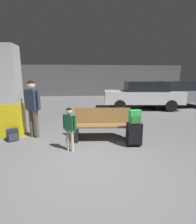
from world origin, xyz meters
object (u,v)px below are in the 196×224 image
object	(u,v)px
bench	(103,124)
backpack_dark_floor	(13,135)
suitcase	(134,134)
backpack_bright	(135,117)
adult	(32,103)
structural_pillar	(10,93)
parked_car_near	(143,94)
child	(70,125)
parked_car_side	(172,93)

from	to	relation	value
bench	backpack_dark_floor	world-z (taller)	bench
suitcase	backpack_bright	size ratio (longest dim) A/B	1.78
adult	bench	bearing A→B (deg)	-10.48
structural_pillar	adult	bearing A→B (deg)	-14.55
backpack_bright	parked_car_near	distance (m)	5.41
structural_pillar	parked_car_near	xyz separation A→B (m)	(5.35, 3.98, -0.49)
adult	parked_car_near	xyz separation A→B (m)	(4.69, 4.15, -0.22)
bench	child	distance (m)	1.11
suitcase	parked_car_side	bearing A→B (deg)	54.78
adult	parked_car_side	bearing A→B (deg)	34.90
backpack_bright	adult	xyz separation A→B (m)	(-2.73, 0.90, 0.25)
structural_pillar	parked_car_near	distance (m)	6.68
bench	parked_car_side	bearing A→B (deg)	47.05
parked_car_side	structural_pillar	bearing A→B (deg)	-148.57
suitcase	backpack_bright	world-z (taller)	backpack_bright
adult	parked_car_side	distance (m)	8.09
backpack_bright	backpack_dark_floor	size ratio (longest dim) A/B	1.00
backpack_dark_floor	parked_car_near	bearing A→B (deg)	40.27
backpack_dark_floor	structural_pillar	bearing A→B (deg)	107.65
structural_pillar	backpack_dark_floor	size ratio (longest dim) A/B	7.70
bench	suitcase	size ratio (longest dim) A/B	2.69
parked_car_side	parked_car_near	world-z (taller)	same
suitcase	adult	bearing A→B (deg)	161.86
adult	backpack_dark_floor	size ratio (longest dim) A/B	4.86
child	parked_car_near	distance (m)	6.30
bench	adult	world-z (taller)	adult
adult	backpack_dark_floor	bearing A→B (deg)	-153.55
child	parked_car_near	bearing A→B (deg)	55.61
bench	backpack_bright	distance (m)	0.98
backpack_dark_floor	suitcase	bearing A→B (deg)	-11.05
bench	parked_car_side	size ratio (longest dim) A/B	0.38
bench	backpack_dark_floor	bearing A→B (deg)	177.55
backpack_dark_floor	parked_car_side	size ratio (longest dim) A/B	0.08
structural_pillar	bench	size ratio (longest dim) A/B	1.61
structural_pillar	parked_car_near	size ratio (longest dim) A/B	0.62
backpack_dark_floor	parked_car_near	size ratio (longest dim) A/B	0.08
structural_pillar	backpack_bright	distance (m)	3.59
adult	backpack_dark_floor	world-z (taller)	adult
adult	parked_car_side	xyz separation A→B (m)	(6.63, 4.63, -0.22)
structural_pillar	backpack_dark_floor	xyz separation A→B (m)	(0.14, -0.43, -1.13)
child	parked_car_side	size ratio (longest dim) A/B	0.25
child	backpack_dark_floor	xyz separation A→B (m)	(-1.65, 0.79, -0.49)
structural_pillar	child	bearing A→B (deg)	-34.33
suitcase	adult	world-z (taller)	adult
child	adult	size ratio (longest dim) A/B	0.64
parked_car_side	suitcase	bearing A→B (deg)	-125.22
parked_car_near	child	bearing A→B (deg)	-124.39
child	structural_pillar	bearing A→B (deg)	145.67
suitcase	child	size ratio (longest dim) A/B	0.57
child	parked_car_near	world-z (taller)	parked_car_near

